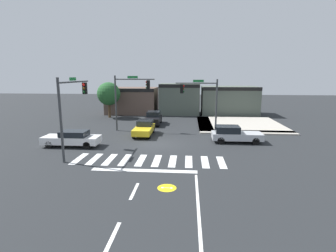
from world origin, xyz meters
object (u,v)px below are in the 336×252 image
Objects in this scene: traffic_signal_northeast at (201,96)px; roadside_tree at (109,94)px; traffic_signal_southwest at (72,101)px; traffic_signal_northwest at (130,93)px; car_yellow at (144,128)px; car_black at (153,118)px; car_white at (72,138)px; car_silver at (234,134)px.

traffic_signal_northeast is 1.11× the size of roadside_tree.
traffic_signal_southwest is 0.98× the size of traffic_signal_northwest.
car_black reaches higher than car_yellow.
traffic_signal_northeast is 13.09m from traffic_signal_southwest.
traffic_signal_southwest is at bearing 119.65° from car_white.
car_white is at bearing -84.70° from roadside_tree.
car_black is at bearing 136.33° from car_silver.
traffic_signal_northwest is at bearing -2.19° from traffic_signal_northeast.
traffic_signal_northeast is at bearing 105.76° from car_yellow.
traffic_signal_northwest is 1.19× the size of roadside_tree.
car_yellow is 0.82× the size of roadside_tree.
car_silver is 20.18m from roadside_tree.
car_white is 1.12× the size of car_black.
traffic_signal_northeast reaches higher than car_yellow.
car_white is (-11.14, -6.39, -3.16)m from traffic_signal_northeast.
traffic_signal_northwest is at bearing -118.02° from car_white.
car_white is (-5.40, -4.77, -0.03)m from car_yellow.
traffic_signal_northwest is 5.52m from car_black.
traffic_signal_northeast is 1.31× the size of car_black.
car_silver is at bearing 126.72° from traffic_signal_northeast.
car_silver is 0.88× the size of roadside_tree.
car_silver is at bearing 46.33° from car_black.
car_white is 0.95× the size of roadside_tree.
traffic_signal_northeast is 5.73m from car_silver.
traffic_signal_southwest is 1.37× the size of car_black.
traffic_signal_northeast is 1.26× the size of car_silver.
roadside_tree is at bearing -84.70° from car_white.
car_black is at bearing -117.60° from car_white.
car_black is at bearing -37.09° from traffic_signal_northeast.
traffic_signal_northeast reaches higher than car_black.
traffic_signal_northeast is 13.23m from car_white.
car_silver is at bearing 75.46° from car_yellow.
traffic_signal_southwest is 1.22× the size of car_white.
car_yellow is (1.85, -1.91, -3.38)m from traffic_signal_northwest.
roadside_tree is at bearing -35.25° from traffic_signal_northeast.
car_white is at bearing -27.60° from car_black.
traffic_signal_southwest is at bearing -104.74° from traffic_signal_northwest.
car_silver reaches higher than car_yellow.
car_white is at bearing -169.77° from car_silver.
traffic_signal_northeast is at bearing -35.25° from roadside_tree.
traffic_signal_northeast is at bearing -49.24° from traffic_signal_southwest.
traffic_signal_southwest is 8.76m from car_yellow.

